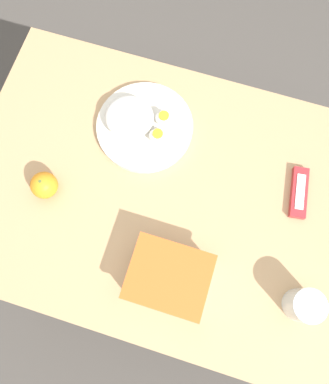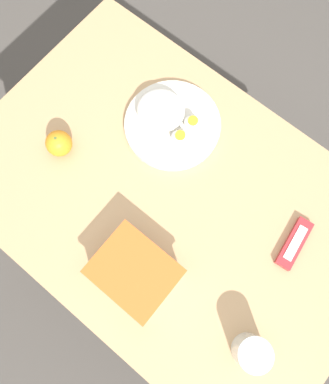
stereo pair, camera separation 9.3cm
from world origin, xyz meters
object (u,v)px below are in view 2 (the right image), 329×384
(candy_bar, at_px, (294,243))
(drinking_glass, at_px, (252,353))
(orange_fruit, at_px, (59,143))
(rice_plate, at_px, (169,120))
(food_container, at_px, (135,272))

(candy_bar, distance_m, drinking_glass, 0.28)
(orange_fruit, height_order, drinking_glass, drinking_glass)
(rice_plate, height_order, drinking_glass, drinking_glass)
(orange_fruit, distance_m, candy_bar, 0.64)
(food_container, relative_size, candy_bar, 1.35)
(food_container, xyz_separation_m, rice_plate, (0.19, -0.36, -0.01))
(orange_fruit, relative_size, candy_bar, 0.50)
(orange_fruit, bearing_deg, rice_plate, -126.51)
(food_container, xyz_separation_m, drinking_glass, (-0.31, -0.03, 0.01))
(candy_bar, relative_size, drinking_glass, 1.62)
(orange_fruit, xyz_separation_m, drinking_glass, (-0.68, 0.09, 0.01))
(orange_fruit, height_order, candy_bar, orange_fruit)
(food_container, height_order, orange_fruit, food_container)
(food_container, xyz_separation_m, candy_bar, (-0.26, -0.30, -0.02))
(orange_fruit, distance_m, drinking_glass, 0.68)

